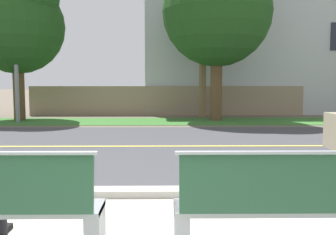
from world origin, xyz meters
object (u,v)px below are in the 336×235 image
streetlamp (17,26)px  shade_tree_centre (221,3)px  shade_tree_left (19,19)px  bench_right (282,206)px

streetlamp → shade_tree_centre: shade_tree_centre is taller
streetlamp → shade_tree_left: (-0.16, 0.66, 0.37)m
streetlamp → shade_tree_left: streetlamp is taller
bench_right → shade_tree_centre: 13.05m
bench_right → shade_tree_centre: shade_tree_centre is taller
streetlamp → shade_tree_centre: 8.10m
shade_tree_left → streetlamp: bearing=-76.3°
bench_right → shade_tree_centre: size_ratio=0.27×
shade_tree_left → shade_tree_centre: size_ratio=0.87×
shade_tree_left → shade_tree_centre: bearing=-1.1°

